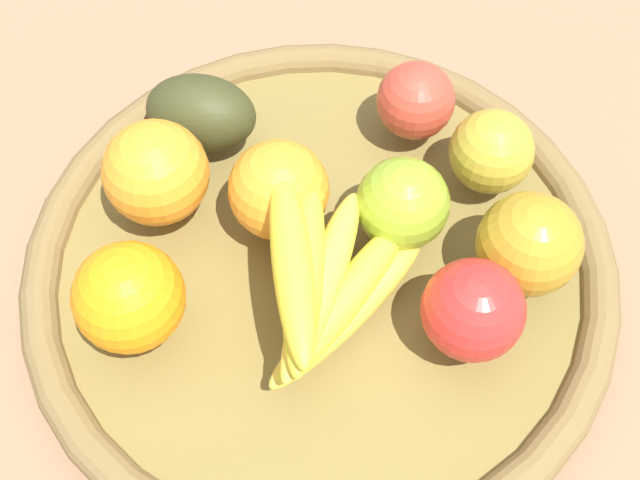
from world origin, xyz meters
TOP-DOWN VIEW (x-y plane):
  - ground_plane at (0.00, 0.00)m, footprint 2.40×2.40m
  - basket at (0.00, 0.00)m, footprint 0.48×0.48m
  - apple_3 at (0.12, 0.10)m, footprint 0.07×0.07m
  - apple_2 at (0.08, -0.10)m, footprint 0.10×0.10m
  - avocado at (-0.05, 0.14)m, footprint 0.11×0.10m
  - orange_2 at (-0.02, 0.04)m, footprint 0.11×0.11m
  - apple_4 at (0.07, 0.00)m, footprint 0.09×0.09m
  - banana_bunch at (-0.02, -0.05)m, footprint 0.16×0.17m
  - apple_1 at (0.15, 0.02)m, footprint 0.09×0.09m
  - orange_1 at (-0.15, -0.01)m, footprint 0.09×0.09m
  - apple_0 at (0.14, -0.07)m, footprint 0.09×0.09m
  - orange_0 at (-0.10, 0.09)m, footprint 0.11×0.11m

SIDE VIEW (x-z plane):
  - ground_plane at x=0.00m, z-range 0.00..0.00m
  - basket at x=0.00m, z-range 0.00..0.04m
  - avocado at x=-0.05m, z-range 0.04..0.11m
  - apple_3 at x=0.12m, z-range 0.04..0.11m
  - apple_1 at x=0.15m, z-range 0.04..0.11m
  - apple_4 at x=0.07m, z-range 0.04..0.12m
  - apple_2 at x=0.08m, z-range 0.04..0.12m
  - orange_2 at x=-0.02m, z-range 0.04..0.12m
  - apple_0 at x=0.14m, z-range 0.04..0.12m
  - banana_bunch at x=-0.02m, z-range 0.04..0.12m
  - orange_1 at x=-0.15m, z-range 0.04..0.12m
  - orange_0 at x=-0.10m, z-range 0.04..0.13m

